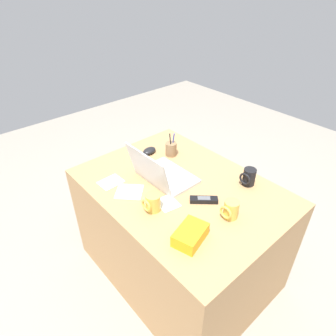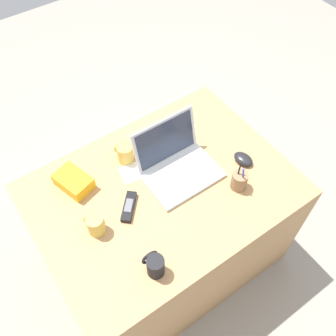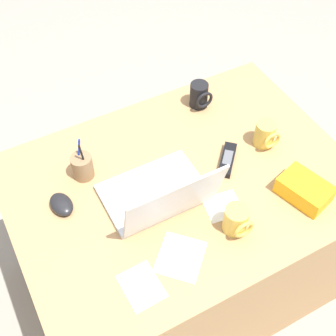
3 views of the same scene
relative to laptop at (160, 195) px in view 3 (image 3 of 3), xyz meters
name	(u,v)px [view 3 (image 3 of 3)]	position (x,y,z in m)	size (l,w,h in m)	color
ground_plane	(179,276)	(-0.11, -0.05, -0.78)	(6.00, 6.00, 0.00)	gray
desk	(181,236)	(-0.11, -0.05, -0.41)	(1.18, 0.86, 0.73)	tan
laptop	(160,195)	(0.00, 0.00, 0.00)	(0.34, 0.29, 0.24)	silver
computer_mouse	(61,204)	(0.29, -0.14, -0.03)	(0.07, 0.10, 0.04)	black
coffee_mug_white	(236,220)	(-0.16, 0.20, 0.00)	(0.08, 0.09, 0.10)	#E0BC4C
coffee_mug_tall	(199,95)	(-0.36, -0.35, 0.00)	(0.07, 0.08, 0.10)	black
coffee_mug_spare	(265,134)	(-0.46, -0.06, 0.00)	(0.07, 0.09, 0.10)	#E0BC4C
cordless_phone	(228,160)	(-0.29, -0.04, -0.04)	(0.13, 0.14, 0.03)	black
pen_holder	(82,166)	(0.18, -0.23, 0.00)	(0.07, 0.07, 0.17)	olive
snack_bag	(304,190)	(-0.44, 0.20, -0.02)	(0.11, 0.17, 0.07)	#F2AD19
paper_note_near_laptop	(180,257)	(0.04, 0.21, -0.05)	(0.15, 0.13, 0.00)	white
paper_note_left	(223,206)	(-0.18, 0.11, -0.05)	(0.12, 0.10, 0.00)	white
paper_note_right	(142,286)	(0.18, 0.24, -0.05)	(0.10, 0.13, 0.00)	white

